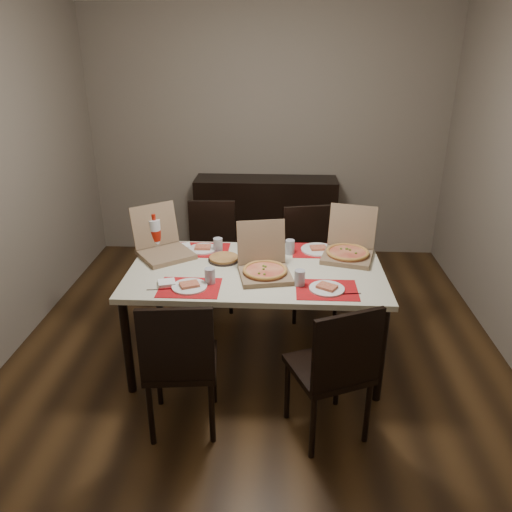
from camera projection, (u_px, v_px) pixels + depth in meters
The scene contains 19 objects.
ground at pixel (258, 347), 3.99m from camera, with size 3.80×4.00×0.02m, color #412A14.
room_walls at pixel (261, 115), 3.69m from camera, with size 3.84×4.02×2.62m.
sideboard at pixel (266, 219), 5.44m from camera, with size 1.50×0.40×0.90m, color black.
dining_table at pixel (256, 277), 3.57m from camera, with size 1.80×1.00×0.75m.
chair_near_left at pixel (180, 361), 2.93m from camera, with size 0.46×0.46×0.93m.
chair_near_right at pixel (335, 367), 2.87m from camera, with size 0.55×0.55×0.93m.
chair_far_left at pixel (212, 249), 4.49m from camera, with size 0.44×0.44×0.93m.
chair_far_right at pixel (309, 256), 4.35m from camera, with size 0.50×0.50×0.93m.
setting_near_left at pixel (192, 283), 3.28m from camera, with size 0.47×0.30×0.11m.
setting_near_right at pixel (319, 286), 3.25m from camera, with size 0.43×0.30×0.11m.
setting_far_left at pixel (205, 248), 3.85m from camera, with size 0.49×0.30×0.11m.
setting_far_right at pixel (311, 249), 3.83m from camera, with size 0.53×0.30×0.11m.
napkin_loose at pixel (252, 275), 3.43m from camera, with size 0.12×0.11×0.02m, color white.
pizza_box_center at pixel (264, 267), 3.43m from camera, with size 0.41×0.44×0.34m.
pizza_box_right at pixel (348, 250), 3.72m from camera, with size 0.44×0.47×0.36m.
pizza_box_left at pixel (163, 247), 3.75m from camera, with size 0.52×0.53×0.36m.
faina_plate at pixel (224, 259), 3.67m from camera, with size 0.23×0.23×0.03m.
dip_bowl at pixel (261, 255), 3.74m from camera, with size 0.13×0.13×0.03m, color white.
soda_bottle at pixel (155, 234), 3.84m from camera, with size 0.09×0.09×0.28m.
Camera 1 is at (0.16, -3.37, 2.25)m, focal length 35.00 mm.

